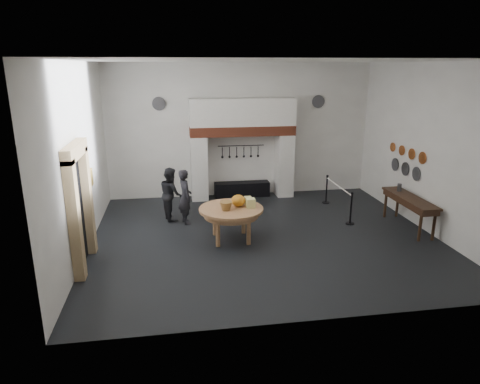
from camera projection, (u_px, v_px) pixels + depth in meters
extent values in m
cube|color=black|center=(264.00, 236.00, 11.44)|extent=(9.00, 8.00, 0.02)
cube|color=silver|center=(267.00, 61.00, 10.16)|extent=(9.00, 8.00, 0.02)
cube|color=white|center=(241.00, 131.00, 14.59)|extent=(9.00, 0.02, 4.50)
cube|color=white|center=(317.00, 201.00, 7.01)|extent=(9.00, 0.02, 4.50)
cube|color=white|center=(80.00, 159.00, 10.13)|extent=(0.02, 8.00, 4.50)
cube|color=white|center=(429.00, 148.00, 11.48)|extent=(0.02, 8.00, 4.50)
cube|color=silver|center=(199.00, 168.00, 14.37)|extent=(0.55, 0.70, 2.15)
cube|color=silver|center=(284.00, 165.00, 14.81)|extent=(0.55, 0.70, 2.15)
cube|color=#9E442B|center=(242.00, 130.00, 14.24)|extent=(3.50, 0.72, 0.32)
cube|color=silver|center=(242.00, 112.00, 14.07)|extent=(3.50, 0.70, 0.90)
cube|color=black|center=(242.00, 189.00, 14.89)|extent=(1.90, 0.45, 0.50)
cylinder|color=black|center=(241.00, 146.00, 14.66)|extent=(1.60, 0.02, 0.02)
cube|color=black|center=(77.00, 213.00, 9.47)|extent=(0.04, 1.10, 2.50)
cube|color=tan|center=(75.00, 222.00, 8.81)|extent=(0.22, 0.30, 2.60)
cube|color=tan|center=(87.00, 201.00, 10.13)|extent=(0.22, 0.30, 2.60)
cube|color=tan|center=(75.00, 151.00, 9.09)|extent=(0.22, 1.70, 0.30)
cube|color=gold|center=(91.00, 178.00, 11.08)|extent=(0.05, 0.34, 0.44)
cylinder|color=tan|center=(231.00, 209.00, 11.00)|extent=(2.12, 2.12, 0.07)
ellipsoid|color=orange|center=(238.00, 201.00, 11.07)|extent=(0.36, 0.36, 0.31)
cube|color=#F1EC90|center=(251.00, 203.00, 10.98)|extent=(0.22, 0.22, 0.24)
cube|color=#D3C87E|center=(248.00, 200.00, 11.27)|extent=(0.18, 0.18, 0.20)
cone|color=#A26E3B|center=(226.00, 206.00, 10.79)|extent=(0.41, 0.41, 0.22)
ellipsoid|color=#985D36|center=(226.00, 202.00, 11.28)|extent=(0.31, 0.18, 0.13)
imported|color=black|center=(185.00, 197.00, 12.19)|extent=(0.51, 0.66, 1.59)
imported|color=black|center=(171.00, 194.00, 12.52)|extent=(0.77, 0.89, 1.56)
cube|color=#382114|center=(410.00, 198.00, 11.80)|extent=(0.55, 2.20, 0.06)
cylinder|color=#4F5054|center=(399.00, 187.00, 12.33)|extent=(0.12, 0.12, 0.22)
cylinder|color=#C6662D|center=(422.00, 158.00, 11.74)|extent=(0.03, 0.34, 0.34)
cylinder|color=#C6662D|center=(412.00, 154.00, 12.27)|extent=(0.03, 0.32, 0.32)
cylinder|color=#C6662D|center=(402.00, 150.00, 12.79)|extent=(0.03, 0.30, 0.30)
cylinder|color=#C6662D|center=(393.00, 147.00, 13.31)|extent=(0.03, 0.28, 0.28)
cylinder|color=#4C4C51|center=(416.00, 174.00, 12.08)|extent=(0.03, 0.40, 0.40)
cylinder|color=#4C4C51|center=(405.00, 169.00, 12.64)|extent=(0.03, 0.40, 0.40)
cylinder|color=#4C4C51|center=(395.00, 164.00, 13.21)|extent=(0.03, 0.40, 0.40)
cylinder|color=#4C4C51|center=(159.00, 104.00, 13.88)|extent=(0.44, 0.03, 0.44)
cylinder|color=#4C4C51|center=(318.00, 102.00, 14.69)|extent=(0.44, 0.03, 0.44)
cylinder|color=black|center=(351.00, 209.00, 12.20)|extent=(0.05, 0.05, 0.90)
cylinder|color=black|center=(327.00, 190.00, 14.10)|extent=(0.05, 0.05, 0.90)
cylinder|color=white|center=(339.00, 186.00, 13.04)|extent=(0.04, 2.00, 0.04)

